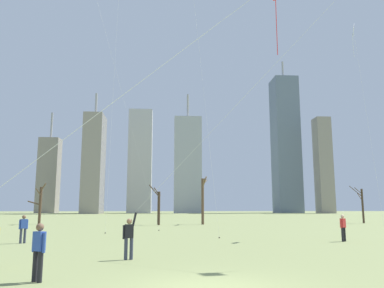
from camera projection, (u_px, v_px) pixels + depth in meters
The scene contains 17 objects.
kite_flyer_midfield_right_teal at pixel (171, 189), 16.14m from camera, with size 14.23×0.81×16.66m.
kite_flyer_foreground_right_red at pixel (31, 191), 8.26m from camera, with size 8.42×2.40×9.30m.
bystander_watching_nearby at pixel (23, 227), 22.73m from camera, with size 0.44×0.36×1.62m.
bystander_far_off_by_trees at pixel (343, 226), 23.94m from camera, with size 0.44×0.36×1.62m.
bystander_strolling_midfield at pixel (39, 249), 11.01m from camera, with size 0.44×0.36×1.62m.
distant_kite_high_overhead_purple at pixel (118, 14), 37.04m from camera, with size 0.25×3.60×24.87m.
distant_kite_drifting_right_white at pixel (355, 42), 29.47m from camera, with size 1.55×5.01×16.11m.
bare_tree_left_of_center at pixel (203, 197), 47.97m from camera, with size 0.88×3.73×5.75m.
bare_tree_rightmost at pixel (158, 205), 46.30m from camera, with size 1.38×2.43×4.70m.
bare_tree_right_of_center at pixel (40, 203), 48.11m from camera, with size 2.62×1.79×4.99m.
bare_tree_leftmost at pixel (362, 204), 51.59m from camera, with size 1.62×2.08×4.96m.
skyline_wide_slab at pixel (323, 165), 137.57m from camera, with size 5.09×5.63×33.79m.
skyline_squat_block at pixel (286, 144), 150.52m from camera, with size 9.05×10.24×59.69m.
skyline_mid_tower_right at pixel (188, 164), 141.43m from camera, with size 9.89×5.02×43.79m.
skyline_slender_spire at pixel (49, 175), 143.70m from camera, with size 7.20×6.22×37.48m.
skyline_short_annex at pixel (140, 161), 146.37m from camera, with size 8.76×7.32×38.57m.
skyline_tall_tower at pixel (94, 163), 130.28m from camera, with size 6.20×11.04×40.85m.
Camera 1 is at (-1.16, -10.37, 2.07)m, focal length 36.44 mm.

